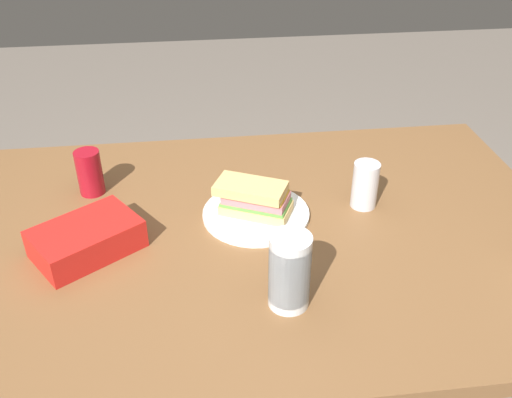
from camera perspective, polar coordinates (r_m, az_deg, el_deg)
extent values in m
cube|color=brown|center=(1.39, -1.07, -3.89)|extent=(1.58, 1.01, 0.04)
cylinder|color=brown|center=(2.12, 17.17, -3.84)|extent=(0.07, 0.07, 0.74)
cylinder|color=brown|center=(2.05, -22.60, -6.66)|extent=(0.07, 0.07, 0.74)
cylinder|color=white|center=(1.42, 0.00, -1.48)|extent=(0.27, 0.27, 0.01)
cube|color=#DBB26B|center=(1.41, 0.00, -0.88)|extent=(0.19, 0.15, 0.02)
cube|color=#599E3F|center=(1.40, 0.00, -0.34)|extent=(0.18, 0.15, 0.01)
cube|color=#C6727A|center=(1.40, 0.00, 0.14)|extent=(0.18, 0.14, 0.02)
cube|color=yellow|center=(1.39, 0.00, 0.59)|extent=(0.17, 0.14, 0.01)
cube|color=#DBB26B|center=(1.38, -0.55, 1.07)|extent=(0.19, 0.15, 0.02)
cylinder|color=maroon|center=(1.55, -16.38, 2.58)|extent=(0.07, 0.07, 0.12)
cube|color=red|center=(1.35, -16.67, -3.87)|extent=(0.27, 0.25, 0.07)
cylinder|color=silver|center=(1.15, 3.34, -8.63)|extent=(0.08, 0.08, 0.09)
cylinder|color=silver|center=(1.14, 3.37, -7.95)|extent=(0.08, 0.08, 0.09)
cylinder|color=silver|center=(1.13, 3.40, -7.26)|extent=(0.08, 0.08, 0.09)
cylinder|color=silver|center=(1.12, 3.43, -6.56)|extent=(0.08, 0.08, 0.09)
cylinder|color=silver|center=(1.11, 3.46, -5.84)|extent=(0.08, 0.08, 0.09)
cylinder|color=silver|center=(1.46, 10.90, 1.40)|extent=(0.07, 0.07, 0.12)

